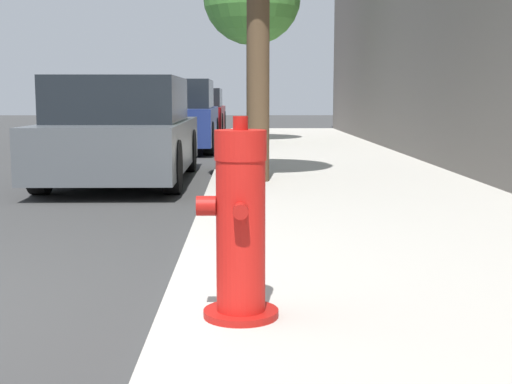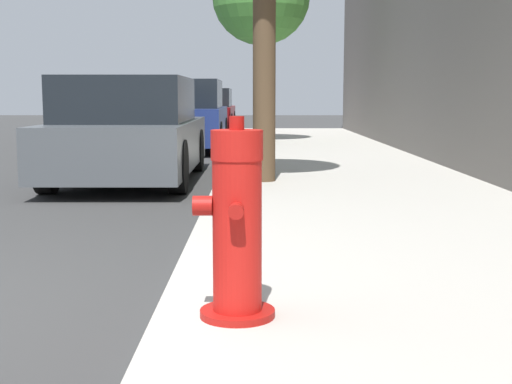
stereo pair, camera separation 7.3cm
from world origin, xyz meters
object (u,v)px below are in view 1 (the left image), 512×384
object	(u,v)px
parked_car_mid	(175,117)
parked_car_far	(195,113)
parked_car_near	(123,132)
fire_hydrant	(240,227)

from	to	relation	value
parked_car_mid	parked_car_far	distance (m)	5.74
parked_car_mid	parked_car_far	world-z (taller)	parked_car_mid
parked_car_mid	parked_car_near	bearing A→B (deg)	-91.82
parked_car_mid	parked_car_far	xyz separation A→B (m)	(0.03, 5.74, -0.05)
parked_car_near	parked_car_far	size ratio (longest dim) A/B	0.97
fire_hydrant	parked_car_mid	distance (m)	12.04
parked_car_near	parked_car_far	xyz separation A→B (m)	(0.21, 11.30, -0.01)
fire_hydrant	parked_car_near	bearing A→B (deg)	104.31
fire_hydrant	parked_car_near	world-z (taller)	parked_car_near
fire_hydrant	parked_car_near	size ratio (longest dim) A/B	0.23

